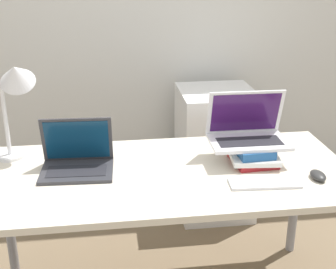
{
  "coord_description": "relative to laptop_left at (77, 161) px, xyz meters",
  "views": [
    {
      "loc": [
        -0.25,
        -1.5,
        1.67
      ],
      "look_at": [
        0.01,
        0.4,
        0.91
      ],
      "focal_mm": 50.0,
      "sensor_mm": 36.0,
      "label": 1
    }
  ],
  "objects": [
    {
      "name": "book_stack",
      "position": [
        0.82,
        -0.0,
        -0.01
      ],
      "size": [
        0.24,
        0.29,
        0.09
      ],
      "color": "maroon",
      "rests_on": "desk"
    },
    {
      "name": "wireless_keyboard",
      "position": [
        0.8,
        -0.25,
        -0.04
      ],
      "size": [
        0.31,
        0.12,
        0.01
      ],
      "color": "silver",
      "rests_on": "desk"
    },
    {
      "name": "laptop_left",
      "position": [
        0.0,
        0.0,
        0.0
      ],
      "size": [
        0.33,
        0.25,
        0.24
      ],
      "color": "#333338",
      "rests_on": "desk"
    },
    {
      "name": "laptop_on_books",
      "position": [
        0.8,
        0.03,
        0.09
      ],
      "size": [
        0.37,
        0.24,
        0.24
      ],
      "color": "silver",
      "rests_on": "book_stack"
    },
    {
      "name": "desk",
      "position": [
        0.39,
        -0.07,
        -0.12
      ],
      "size": [
        1.72,
        0.8,
        0.73
      ],
      "color": "beige",
      "rests_on": "ground_plane"
    },
    {
      "name": "mini_fridge",
      "position": [
        0.84,
        0.8,
        -0.36
      ],
      "size": [
        0.47,
        0.5,
        0.85
      ],
      "color": "white",
      "rests_on": "ground_plane"
    },
    {
      "name": "wall_back",
      "position": [
        0.39,
        1.16,
        0.57
      ],
      "size": [
        8.0,
        0.05,
        2.7
      ],
      "color": "silver",
      "rests_on": "ground_plane"
    },
    {
      "name": "desk_lamp",
      "position": [
        -0.26,
        0.16,
        0.32
      ],
      "size": [
        0.23,
        0.2,
        0.51
      ],
      "color": "white",
      "rests_on": "desk"
    },
    {
      "name": "mouse",
      "position": [
        1.05,
        -0.23,
        -0.03
      ],
      "size": [
        0.06,
        0.1,
        0.03
      ],
      "color": "#2D2D2D",
      "rests_on": "desk"
    }
  ]
}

